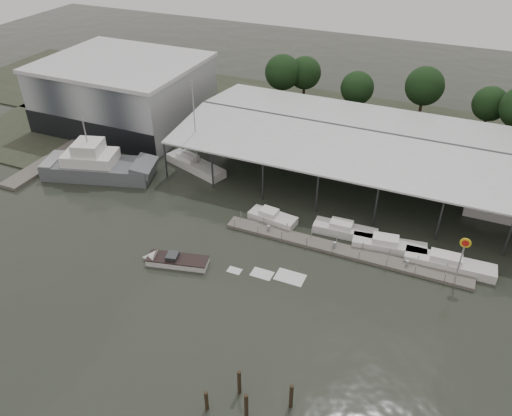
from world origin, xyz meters
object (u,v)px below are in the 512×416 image
at_px(grey_trawler, 99,166).
at_px(shell_fuel_sign, 463,251).
at_px(speedboat_underway, 172,260).
at_px(white_sailboat, 195,165).

bearing_deg(grey_trawler, shell_fuel_sign, -20.09).
xyz_separation_m(shell_fuel_sign, speedboat_underway, (-28.54, -9.29, -3.53)).
xyz_separation_m(grey_trawler, white_sailboat, (11.20, 7.00, -0.93)).
distance_m(shell_fuel_sign, grey_trawler, 47.92).
relative_size(grey_trawler, white_sailboat, 1.21).
xyz_separation_m(shell_fuel_sign, white_sailboat, (-36.56, 10.06, -3.27)).
bearing_deg(white_sailboat, speedboat_underway, -48.48).
distance_m(grey_trawler, white_sailboat, 13.24).
distance_m(shell_fuel_sign, white_sailboat, 38.06).
height_order(white_sailboat, speedboat_underway, white_sailboat).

